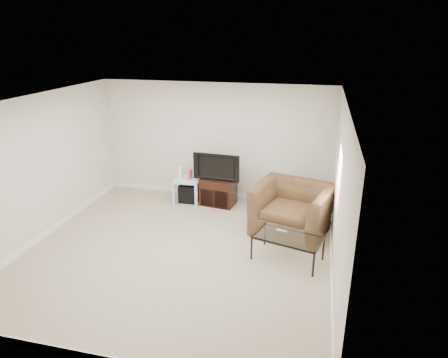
% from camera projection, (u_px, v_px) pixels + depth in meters
% --- Properties ---
extents(floor, '(5.00, 5.00, 0.00)m').
position_uv_depth(floor, '(178.00, 251.00, 6.72)').
color(floor, tan).
rests_on(floor, ground).
extents(ceiling, '(5.00, 5.00, 0.00)m').
position_uv_depth(ceiling, '(172.00, 101.00, 5.85)').
color(ceiling, white).
rests_on(ceiling, ground).
extents(wall_back, '(5.00, 0.02, 2.50)m').
position_uv_depth(wall_back, '(216.00, 142.00, 8.56)').
color(wall_back, silver).
rests_on(wall_back, ground).
extents(wall_left, '(0.02, 5.00, 2.50)m').
position_uv_depth(wall_left, '(38.00, 169.00, 6.84)').
color(wall_left, silver).
rests_on(wall_left, ground).
extents(wall_right, '(0.02, 5.00, 2.50)m').
position_uv_depth(wall_right, '(339.00, 195.00, 5.73)').
color(wall_right, silver).
rests_on(wall_right, ground).
extents(plate_back, '(0.12, 0.02, 0.12)m').
position_uv_depth(plate_back, '(155.00, 138.00, 8.86)').
color(plate_back, white).
rests_on(plate_back, wall_back).
extents(plate_right_switch, '(0.02, 0.09, 0.13)m').
position_uv_depth(plate_right_switch, '(336.00, 162.00, 7.20)').
color(plate_right_switch, white).
rests_on(plate_right_switch, wall_right).
extents(plate_right_outlet, '(0.02, 0.08, 0.12)m').
position_uv_depth(plate_right_outlet, '(331.00, 217.00, 7.25)').
color(plate_right_outlet, white).
rests_on(plate_right_outlet, wall_right).
extents(tv_stand, '(0.76, 0.57, 0.58)m').
position_uv_depth(tv_stand, '(218.00, 191.00, 8.45)').
color(tv_stand, black).
rests_on(tv_stand, floor).
extents(dvd_player, '(0.38, 0.29, 0.05)m').
position_uv_depth(dvd_player, '(218.00, 183.00, 8.35)').
color(dvd_player, black).
rests_on(dvd_player, tv_stand).
extents(television, '(0.92, 0.24, 0.57)m').
position_uv_depth(television, '(218.00, 166.00, 8.22)').
color(television, black).
rests_on(television, tv_stand).
extents(side_table, '(0.58, 0.58, 0.52)m').
position_uv_depth(side_table, '(188.00, 190.00, 8.61)').
color(side_table, silver).
rests_on(side_table, floor).
extents(subwoofer, '(0.42, 0.42, 0.40)m').
position_uv_depth(subwoofer, '(190.00, 193.00, 8.65)').
color(subwoofer, black).
rests_on(subwoofer, floor).
extents(game_console, '(0.07, 0.18, 0.24)m').
position_uv_depth(game_console, '(181.00, 173.00, 8.48)').
color(game_console, white).
rests_on(game_console, side_table).
extents(game_case, '(0.07, 0.16, 0.21)m').
position_uv_depth(game_case, '(190.00, 174.00, 8.45)').
color(game_case, '#CC4C4C').
rests_on(game_case, side_table).
extents(recliner, '(1.52, 1.19, 1.17)m').
position_uv_depth(recliner, '(293.00, 201.00, 7.22)').
color(recliner, '#483619').
rests_on(recliner, floor).
extents(coffee_table, '(1.22, 0.88, 0.43)m').
position_uv_depth(coffee_table, '(287.00, 248.00, 6.39)').
color(coffee_table, black).
rests_on(coffee_table, floor).
extents(remote, '(0.18, 0.09, 0.02)m').
position_uv_depth(remote, '(282.00, 231.00, 6.45)').
color(remote, '#B2B2B7').
rests_on(remote, coffee_table).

